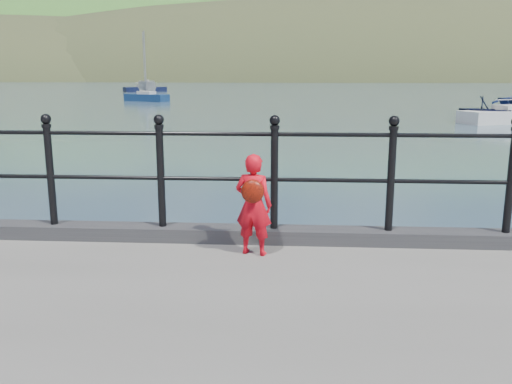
# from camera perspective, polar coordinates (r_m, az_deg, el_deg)

# --- Properties ---
(ground) EXTENTS (600.00, 600.00, 0.00)m
(ground) POSITION_cam_1_polar(r_m,az_deg,el_deg) (6.37, -3.67, -13.29)
(ground) COLOR #2D4251
(ground) RESTS_ON ground
(kerb) EXTENTS (60.00, 0.30, 0.15)m
(kerb) POSITION_cam_1_polar(r_m,az_deg,el_deg) (5.84, -4.01, -4.39)
(kerb) COLOR #28282B
(kerb) RESTS_ON quay
(railing) EXTENTS (18.11, 0.11, 1.20)m
(railing) POSITION_cam_1_polar(r_m,az_deg,el_deg) (5.67, -4.12, 2.87)
(railing) COLOR black
(railing) RESTS_ON kerb
(far_shore) EXTENTS (830.00, 200.00, 156.00)m
(far_shore) POSITION_cam_1_polar(r_m,az_deg,el_deg) (249.26, 12.51, 6.32)
(far_shore) COLOR #333A21
(far_shore) RESTS_ON ground
(child) EXTENTS (0.41, 0.35, 1.01)m
(child) POSITION_cam_1_polar(r_m,az_deg,el_deg) (5.28, -0.27, -1.26)
(child) COLOR red
(child) RESTS_ON quay
(launch_white) EXTENTS (3.20, 5.64, 2.05)m
(launch_white) POSITION_cam_1_polar(r_m,az_deg,el_deg) (62.30, -11.34, 10.61)
(launch_white) COLOR beige
(launch_white) RESTS_ON ground
(launch_navy) EXTENTS (3.75, 3.66, 1.50)m
(launch_navy) POSITION_cam_1_polar(r_m,az_deg,el_deg) (33.23, 22.90, 8.01)
(launch_navy) COLOR black
(launch_navy) RESTS_ON ground
(sailboat_port) EXTENTS (4.81, 3.32, 6.91)m
(sailboat_port) POSITION_cam_1_polar(r_m,az_deg,el_deg) (55.14, -11.44, 9.68)
(sailboat_port) COLOR navy
(sailboat_port) RESTS_ON ground
(sailboat_left) EXTENTS (6.19, 4.94, 8.72)m
(sailboat_left) POSITION_cam_1_polar(r_m,az_deg,el_deg) (83.17, -11.60, 10.53)
(sailboat_left) COLOR black
(sailboat_left) RESTS_ON ground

